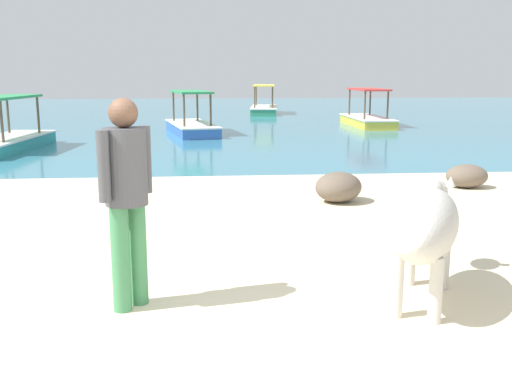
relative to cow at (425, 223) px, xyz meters
name	(u,v)px	position (x,y,z in m)	size (l,w,h in m)	color
sand_beach	(217,374)	(-1.67, -1.03, -0.66)	(18.00, 14.00, 0.04)	beige
water_surface	(208,117)	(-1.67, 20.97, -0.68)	(60.00, 36.00, 0.03)	teal
cow	(425,223)	(0.00, 0.00, 0.00)	(1.08, 1.68, 0.97)	beige
person_standing	(126,188)	(-2.31, 0.05, 0.31)	(0.35, 0.42, 1.62)	#428956
shore_rock_large	(338,187)	(0.14, 3.69, -0.42)	(0.70, 0.62, 0.43)	#6B5B4C
shore_rock_medium	(467,176)	(2.41, 4.56, -0.45)	(0.66, 0.51, 0.37)	#6B5B4C
boat_yellow	(367,118)	(3.88, 15.93, -0.39)	(1.17, 3.68, 1.29)	gold
boat_teal	(7,139)	(-6.46, 10.09, -0.39)	(1.48, 3.76, 1.29)	teal
boat_green	(264,108)	(0.90, 22.49, -0.39)	(1.57, 3.78, 1.29)	#338E66
boat_blue	(191,125)	(-2.17, 13.77, -0.39)	(1.83, 3.82, 1.29)	#3866B7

